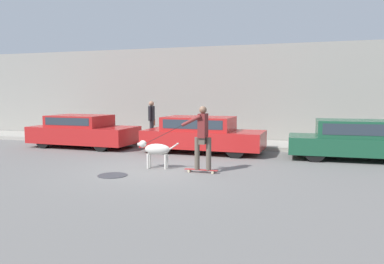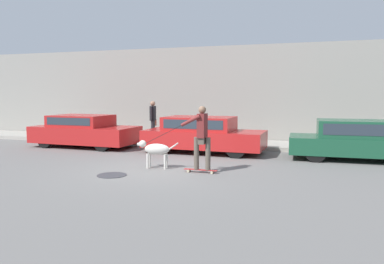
% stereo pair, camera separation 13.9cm
% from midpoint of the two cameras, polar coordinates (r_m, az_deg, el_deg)
% --- Properties ---
extents(ground_plane, '(36.00, 36.00, 0.00)m').
position_cam_midpoint_polar(ground_plane, '(10.55, -4.52, -5.74)').
color(ground_plane, slate).
extents(back_wall, '(32.00, 0.30, 4.20)m').
position_cam_midpoint_polar(back_wall, '(16.72, 4.23, 5.75)').
color(back_wall, gray).
rests_on(back_wall, ground_plane).
extents(sidewalk_curb, '(30.00, 2.19, 0.16)m').
position_cam_midpoint_polar(sidewalk_curb, '(15.63, 3.07, -1.67)').
color(sidewalk_curb, '#A39E93').
rests_on(sidewalk_curb, ground_plane).
extents(parked_car_0, '(4.24, 1.96, 1.27)m').
position_cam_midpoint_polar(parked_car_0, '(15.55, -15.84, 0.11)').
color(parked_car_0, black).
rests_on(parked_car_0, ground_plane).
extents(parked_car_1, '(4.33, 1.86, 1.30)m').
position_cam_midpoint_polar(parked_car_1, '(13.46, 1.97, -0.42)').
color(parked_car_1, black).
rests_on(parked_car_1, ground_plane).
extents(parked_car_2, '(4.30, 1.79, 1.28)m').
position_cam_midpoint_polar(parked_car_2, '(13.03, 24.11, -1.25)').
color(parked_car_2, black).
rests_on(parked_car_2, ground_plane).
extents(dog, '(1.21, 0.39, 0.80)m').
position_cam_midpoint_polar(dog, '(10.68, -5.21, -2.69)').
color(dog, beige).
rests_on(dog, ground_plane).
extents(skateboarder, '(2.24, 0.57, 1.79)m').
position_cam_midpoint_polar(skateboarder, '(9.96, 1.90, -0.44)').
color(skateboarder, beige).
rests_on(skateboarder, ground_plane).
extents(pedestrian_with_bag, '(0.23, 0.65, 1.66)m').
position_cam_midpoint_polar(pedestrian_with_bag, '(15.96, -5.71, 2.10)').
color(pedestrian_with_bag, '#28282D').
rests_on(pedestrian_with_bag, sidewalk_curb).
extents(manhole_cover, '(0.77, 0.77, 0.01)m').
position_cam_midpoint_polar(manhole_cover, '(10.00, -11.72, -6.45)').
color(manhole_cover, '#38383D').
rests_on(manhole_cover, ground_plane).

